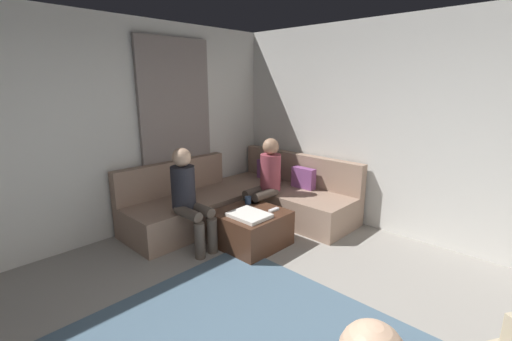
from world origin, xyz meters
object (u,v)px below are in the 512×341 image
sectional_couch (245,200)px  game_remote (274,210)px  ottoman (250,228)px  person_on_couch_side (188,195)px  person_on_couch_back (266,179)px  coffee_mug (248,200)px

sectional_couch → game_remote: bearing=-20.7°
ottoman → person_on_couch_side: (-0.47, -0.55, 0.45)m
sectional_couch → person_on_couch_side: person_on_couch_side is taller
sectional_couch → person_on_couch_side: size_ratio=2.12×
ottoman → sectional_couch: bearing=139.9°
ottoman → person_on_couch_back: (-0.28, 0.58, 0.45)m
ottoman → person_on_couch_back: bearing=115.7°
ottoman → person_on_couch_side: size_ratio=0.63×
sectional_couch → game_remote: (0.80, -0.30, 0.15)m
sectional_couch → coffee_mug: bearing=-40.6°
coffee_mug → game_remote: 0.40m
game_remote → person_on_couch_side: bearing=-130.3°
sectional_couch → person_on_couch_side: bearing=-82.1°
sectional_couch → coffee_mug: size_ratio=26.84×
sectional_couch → ottoman: bearing=-40.1°
person_on_couch_back → sectional_couch: bearing=9.2°
sectional_couch → person_on_couch_back: 0.51m
person_on_couch_back → person_on_couch_side: same height
sectional_couch → person_on_couch_side: 1.14m
ottoman → coffee_mug: size_ratio=8.00×
ottoman → person_on_couch_back: size_ratio=0.63×
coffee_mug → sectional_couch: bearing=139.4°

